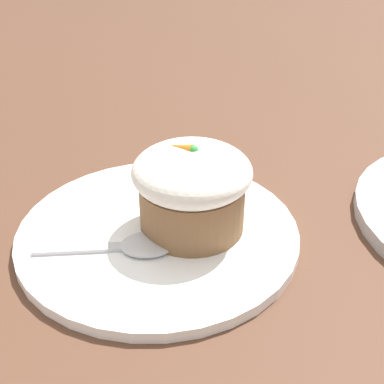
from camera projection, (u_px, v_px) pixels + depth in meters
ground_plane at (158, 238)px, 0.50m from camera, size 4.00×4.00×0.00m
dessert_plate at (158, 233)px, 0.50m from camera, size 0.26×0.26×0.01m
carrot_cake at (192, 187)px, 0.47m from camera, size 0.11×0.11×0.08m
spoon at (134, 245)px, 0.47m from camera, size 0.12×0.09×0.01m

